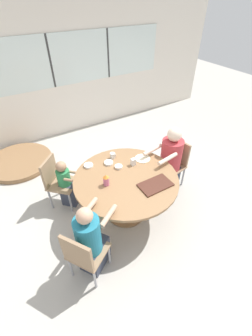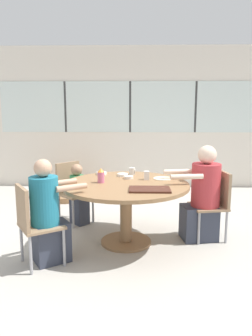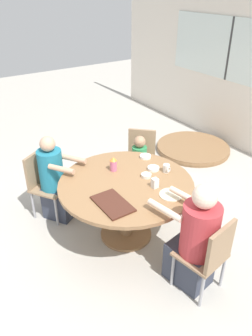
{
  "view_description": "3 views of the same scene",
  "coord_description": "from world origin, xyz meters",
  "px_view_note": "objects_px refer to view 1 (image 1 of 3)",
  "views": [
    {
      "loc": [
        -1.21,
        -1.99,
        2.81
      ],
      "look_at": [
        0.0,
        0.0,
        0.91
      ],
      "focal_mm": 24.0,
      "sensor_mm": 36.0,
      "label": 1
    },
    {
      "loc": [
        0.1,
        -3.71,
        1.59
      ],
      "look_at": [
        0.0,
        0.0,
        0.91
      ],
      "focal_mm": 35.0,
      "sensor_mm": 36.0,
      "label": 2
    },
    {
      "loc": [
        2.47,
        -1.64,
        2.64
      ],
      "look_at": [
        0.0,
        0.0,
        0.91
      ],
      "focal_mm": 35.0,
      "sensor_mm": 36.0,
      "label": 3
    }
  ],
  "objects_px": {
    "sippy_cup": "(106,180)",
    "coffee_mug": "(113,156)",
    "chair_for_toddler": "(56,179)",
    "chair_for_woman_green_shirt": "(83,254)",
    "chair_for_man_blue_shirt": "(175,160)",
    "person_woman_green_shirt": "(91,242)",
    "person_man_blue_shirt": "(169,163)",
    "bowl_cereal": "(109,163)",
    "bowl_fruit": "(88,165)",
    "folded_table_stack": "(20,162)",
    "bowl_white_shallow": "(119,167)",
    "person_toddler": "(67,185)",
    "milk_carton_small": "(133,162)"
  },
  "relations": [
    {
      "from": "person_woman_green_shirt",
      "to": "bowl_fruit",
      "type": "height_order",
      "value": "person_woman_green_shirt"
    },
    {
      "from": "bowl_cereal",
      "to": "folded_table_stack",
      "type": "bearing_deg",
      "value": 122.19
    },
    {
      "from": "milk_carton_small",
      "to": "folded_table_stack",
      "type": "bearing_deg",
      "value": 125.46
    },
    {
      "from": "person_toddler",
      "to": "folded_table_stack",
      "type": "height_order",
      "value": "person_toddler"
    },
    {
      "from": "sippy_cup",
      "to": "bowl_cereal",
      "type": "distance_m",
      "value": 0.46
    },
    {
      "from": "chair_for_toddler",
      "to": "sippy_cup",
      "type": "bearing_deg",
      "value": 77.9
    },
    {
      "from": "folded_table_stack",
      "to": "bowl_fruit",
      "type": "bearing_deg",
      "value": -63.56
    },
    {
      "from": "chair_for_toddler",
      "to": "bowl_white_shallow",
      "type": "relative_size",
      "value": 7.34
    },
    {
      "from": "bowl_cereal",
      "to": "folded_table_stack",
      "type": "height_order",
      "value": "bowl_cereal"
    },
    {
      "from": "chair_for_woman_green_shirt",
      "to": "person_toddler",
      "type": "distance_m",
      "value": 1.3
    },
    {
      "from": "chair_for_woman_green_shirt",
      "to": "chair_for_man_blue_shirt",
      "type": "xyz_separation_m",
      "value": [
        2.02,
        0.79,
        0.0
      ]
    },
    {
      "from": "chair_for_toddler",
      "to": "person_woman_green_shirt",
      "type": "height_order",
      "value": "person_woman_green_shirt"
    },
    {
      "from": "sippy_cup",
      "to": "milk_carton_small",
      "type": "xyz_separation_m",
      "value": [
        0.54,
        0.18,
        -0.03
      ]
    },
    {
      "from": "chair_for_man_blue_shirt",
      "to": "person_woman_green_shirt",
      "type": "height_order",
      "value": "person_woman_green_shirt"
    },
    {
      "from": "chair_for_woman_green_shirt",
      "to": "bowl_fruit",
      "type": "distance_m",
      "value": 1.29
    },
    {
      "from": "sippy_cup",
      "to": "folded_table_stack",
      "type": "relative_size",
      "value": 0.13
    },
    {
      "from": "chair_for_woman_green_shirt",
      "to": "bowl_cereal",
      "type": "xyz_separation_m",
      "value": [
        0.87,
        1.02,
        0.25
      ]
    },
    {
      "from": "bowl_cereal",
      "to": "chair_for_toddler",
      "type": "bearing_deg",
      "value": 154.02
    },
    {
      "from": "sippy_cup",
      "to": "bowl_white_shallow",
      "type": "bearing_deg",
      "value": 35.56
    },
    {
      "from": "chair_for_toddler",
      "to": "person_man_blue_shirt",
      "type": "distance_m",
      "value": 1.82
    },
    {
      "from": "chair_for_man_blue_shirt",
      "to": "sippy_cup",
      "type": "relative_size",
      "value": 4.95
    },
    {
      "from": "chair_for_man_blue_shirt",
      "to": "bowl_white_shallow",
      "type": "xyz_separation_m",
      "value": [
        -1.06,
        0.07,
        0.25
      ]
    },
    {
      "from": "chair_for_woman_green_shirt",
      "to": "folded_table_stack",
      "type": "bearing_deg",
      "value": 151.97
    },
    {
      "from": "chair_for_man_blue_shirt",
      "to": "bowl_cereal",
      "type": "relative_size",
      "value": 6.27
    },
    {
      "from": "person_woman_green_shirt",
      "to": "folded_table_stack",
      "type": "relative_size",
      "value": 0.86
    },
    {
      "from": "bowl_fruit",
      "to": "chair_for_man_blue_shirt",
      "type": "bearing_deg",
      "value": -12.88
    },
    {
      "from": "chair_for_toddler",
      "to": "sippy_cup",
      "type": "relative_size",
      "value": 4.95
    },
    {
      "from": "milk_carton_small",
      "to": "bowl_cereal",
      "type": "relative_size",
      "value": 0.79
    },
    {
      "from": "milk_carton_small",
      "to": "folded_table_stack",
      "type": "distance_m",
      "value": 2.57
    },
    {
      "from": "chair_for_man_blue_shirt",
      "to": "person_woman_green_shirt",
      "type": "distance_m",
      "value": 2.0
    },
    {
      "from": "chair_for_woman_green_shirt",
      "to": "person_woman_green_shirt",
      "type": "xyz_separation_m",
      "value": [
        0.14,
        0.09,
        -0.0
      ]
    },
    {
      "from": "bowl_cereal",
      "to": "bowl_fruit",
      "type": "bearing_deg",
      "value": 161.24
    },
    {
      "from": "chair_for_woman_green_shirt",
      "to": "milk_carton_small",
      "type": "xyz_separation_m",
      "value": [
        1.17,
        0.81,
        0.29
      ]
    },
    {
      "from": "chair_for_man_blue_shirt",
      "to": "coffee_mug",
      "type": "height_order",
      "value": "chair_for_man_blue_shirt"
    },
    {
      "from": "person_toddler",
      "to": "bowl_cereal",
      "type": "bearing_deg",
      "value": 112.55
    },
    {
      "from": "bowl_white_shallow",
      "to": "person_woman_green_shirt",
      "type": "bearing_deg",
      "value": -136.69
    },
    {
      "from": "person_toddler",
      "to": "coffee_mug",
      "type": "height_order",
      "value": "person_toddler"
    },
    {
      "from": "person_woman_green_shirt",
      "to": "coffee_mug",
      "type": "xyz_separation_m",
      "value": [
        0.86,
        1.02,
        0.28
      ]
    },
    {
      "from": "bowl_white_shallow",
      "to": "bowl_cereal",
      "type": "relative_size",
      "value": 0.85
    },
    {
      "from": "coffee_mug",
      "to": "chair_for_toddler",
      "type": "bearing_deg",
      "value": 162.72
    },
    {
      "from": "folded_table_stack",
      "to": "chair_for_man_blue_shirt",
      "type": "bearing_deg",
      "value": -41.62
    },
    {
      "from": "chair_for_woman_green_shirt",
      "to": "chair_for_toddler",
      "type": "height_order",
      "value": "same"
    },
    {
      "from": "milk_carton_small",
      "to": "bowl_cereal",
      "type": "height_order",
      "value": "milk_carton_small"
    },
    {
      "from": "person_man_blue_shirt",
      "to": "person_toddler",
      "type": "distance_m",
      "value": 1.69
    },
    {
      "from": "sippy_cup",
      "to": "coffee_mug",
      "type": "bearing_deg",
      "value": 53.15
    },
    {
      "from": "person_man_blue_shirt",
      "to": "person_toddler",
      "type": "height_order",
      "value": "person_man_blue_shirt"
    },
    {
      "from": "chair_for_woman_green_shirt",
      "to": "chair_for_man_blue_shirt",
      "type": "bearing_deg",
      "value": 78.15
    },
    {
      "from": "chair_for_woman_green_shirt",
      "to": "person_toddler",
      "type": "height_order",
      "value": "same"
    },
    {
      "from": "bowl_cereal",
      "to": "sippy_cup",
      "type": "bearing_deg",
      "value": -121.53
    },
    {
      "from": "chair_for_toddler",
      "to": "person_man_blue_shirt",
      "type": "height_order",
      "value": "person_man_blue_shirt"
    }
  ]
}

